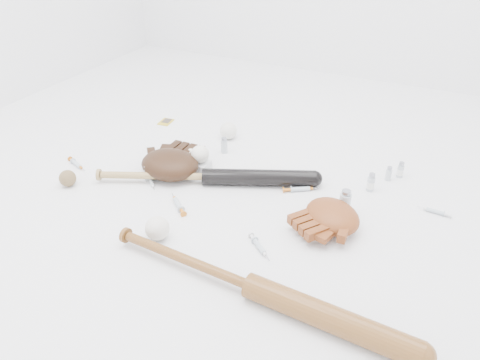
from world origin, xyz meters
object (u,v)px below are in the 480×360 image
at_px(bat_wood, 251,286).
at_px(glove_dark, 170,164).
at_px(bat_dark, 205,177).
at_px(pedestal, 201,166).

relative_size(bat_wood, glove_dark, 3.47).
bearing_deg(bat_dark, bat_wood, -72.29).
height_order(bat_dark, glove_dark, glove_dark).
distance_m(bat_dark, glove_dark, 0.16).
xyz_separation_m(bat_wood, glove_dark, (-0.58, 0.46, 0.02)).
xyz_separation_m(bat_dark, bat_wood, (0.42, -0.46, 0.00)).
distance_m(bat_wood, pedestal, 0.73).
bearing_deg(glove_dark, bat_dark, -0.29).
bearing_deg(bat_dark, glove_dark, 157.30).
distance_m(bat_dark, bat_wood, 0.62).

